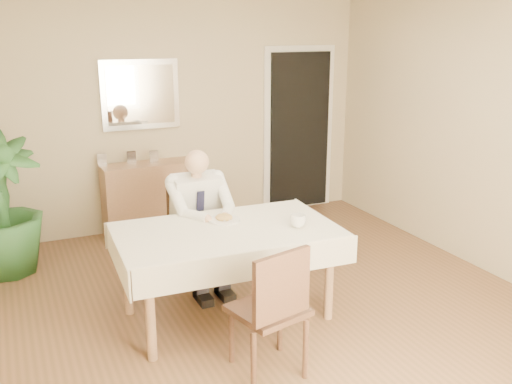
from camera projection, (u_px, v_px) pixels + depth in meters
name	position (u px, v px, depth m)	size (l,w,h in m)	color
room	(275.00, 159.00, 4.31)	(5.00, 5.02, 2.60)	brown
doorway	(299.00, 131.00, 7.16)	(0.96, 0.07, 2.10)	white
mirror	(141.00, 95.00, 6.23)	(0.86, 0.04, 0.76)	silver
dining_table	(227.00, 239.00, 4.46)	(1.76, 1.08, 0.75)	#976D4B
chair_far	(192.00, 226.00, 5.28)	(0.45, 0.45, 0.87)	#3D2619
chair_near	(273.00, 305.00, 3.70)	(0.53, 0.54, 0.93)	#3D2619
seated_man	(202.00, 214.00, 4.97)	(0.48, 0.72, 1.24)	white
plate	(224.00, 220.00, 4.61)	(0.26, 0.26, 0.02)	white
food	(224.00, 217.00, 4.61)	(0.14, 0.14, 0.06)	olive
knife	(231.00, 219.00, 4.57)	(0.01, 0.01, 0.13)	silver
fork	(222.00, 221.00, 4.54)	(0.01, 0.01, 0.13)	silver
coffee_mug	(298.00, 221.00, 4.46)	(0.13, 0.13, 0.10)	white
sideboard	(149.00, 198.00, 6.42)	(1.01, 0.34, 0.81)	#976D4B
photo_frame_left	(102.00, 160.00, 6.15)	(0.10, 0.02, 0.14)	silver
photo_frame_center	(131.00, 157.00, 6.29)	(0.10, 0.02, 0.14)	silver
photo_frame_right	(154.00, 156.00, 6.32)	(0.10, 0.02, 0.14)	silver
potted_palm	(1.00, 205.00, 5.30)	(0.75, 0.75, 1.34)	#224E22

